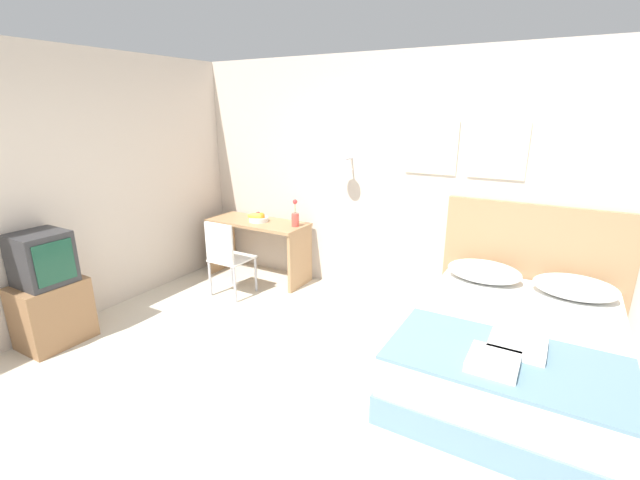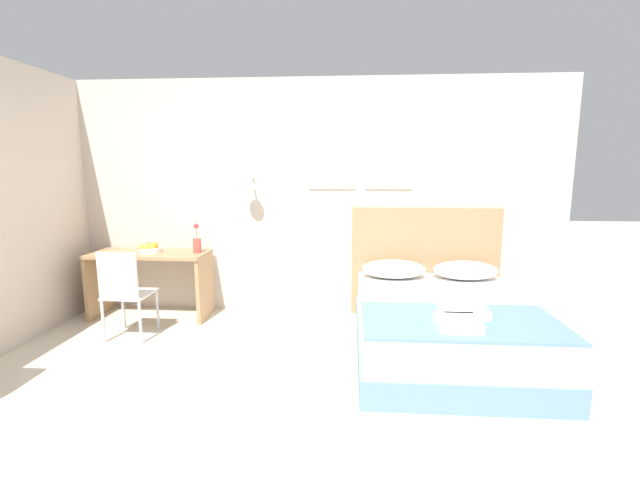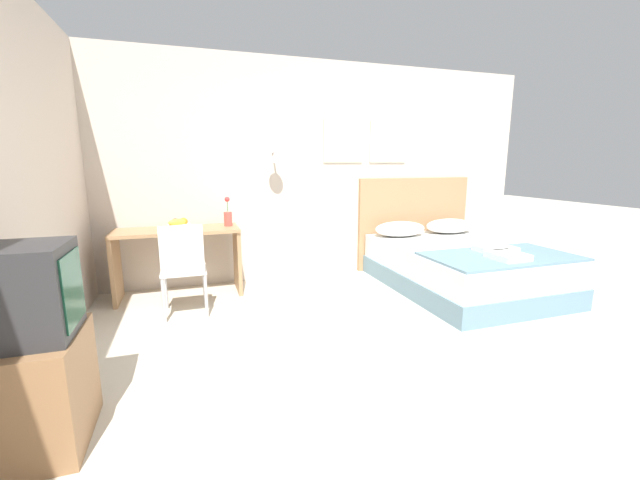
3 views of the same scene
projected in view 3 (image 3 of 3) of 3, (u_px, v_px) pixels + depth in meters
ground_plane at (438, 379)px, 2.66m from camera, size 24.00×24.00×0.00m
wall_back at (316, 171)px, 4.91m from camera, size 5.90×0.31×2.65m
bed at (461, 267)px, 4.52m from camera, size 1.53×2.04×0.51m
headboard at (413, 223)px, 5.43m from camera, size 1.65×0.06×1.23m
pillow_left at (400, 229)px, 5.04m from camera, size 0.67×0.43×0.19m
pillow_right at (450, 226)px, 5.28m from camera, size 0.67×0.43×0.19m
throw_blanket at (501, 256)px, 3.92m from camera, size 1.49×0.82×0.02m
folded_towel_near_foot at (495, 249)px, 4.06m from camera, size 0.36×0.31×0.06m
folded_towel_mid_bed at (508, 256)px, 3.76m from camera, size 0.30×0.32×0.06m
desk at (178, 249)px, 4.22m from camera, size 1.28×0.53×0.74m
desk_chair at (183, 264)px, 3.62m from camera, size 0.41×0.41×0.89m
fruit_bowl at (179, 225)px, 4.16m from camera, size 0.24×0.24×0.12m
flower_vase at (228, 217)px, 4.35m from camera, size 0.09×0.09×0.33m
tv_stand at (38, 392)px, 1.99m from camera, size 0.43×0.57×0.59m
television at (24, 293)px, 1.89m from camera, size 0.42×0.41×0.47m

